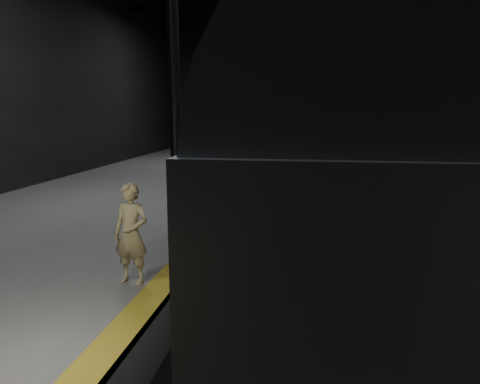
# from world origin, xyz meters

# --- Properties ---
(ground) EXTENTS (44.00, 44.00, 0.00)m
(ground) POSITION_xyz_m (0.00, 0.00, 0.00)
(ground) COLOR black
(ground) RESTS_ON ground
(platform_left) EXTENTS (9.00, 43.80, 1.00)m
(platform_left) POSITION_xyz_m (-7.50, 0.00, 0.50)
(platform_left) COLOR #575754
(platform_left) RESTS_ON ground
(tactile_strip) EXTENTS (0.50, 43.80, 0.01)m
(tactile_strip) POSITION_xyz_m (-3.25, 0.00, 1.00)
(tactile_strip) COLOR olive
(tactile_strip) RESTS_ON platform_left
(track) EXTENTS (2.40, 43.00, 0.24)m
(track) POSITION_xyz_m (0.00, 0.00, 0.07)
(track) COLOR #3F3328
(track) RESTS_ON ground
(train) EXTENTS (2.85, 18.98, 5.07)m
(train) POSITION_xyz_m (-0.00, -2.79, 2.83)
(train) COLOR #A2A4AA
(train) RESTS_ON ground
(woman) EXTENTS (0.73, 0.54, 1.82)m
(woman) POSITION_xyz_m (-3.80, -6.88, 1.91)
(woman) COLOR #988D5D
(woman) RESTS_ON platform_left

